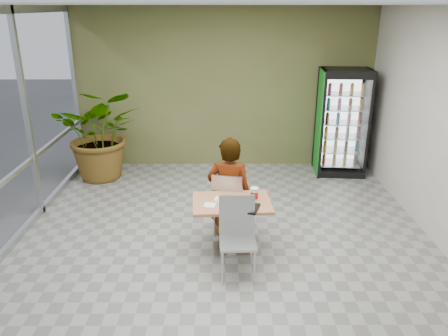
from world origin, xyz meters
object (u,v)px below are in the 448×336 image
(cafeteria_tray, at_px, (242,207))
(beverage_fridge, at_px, (342,123))
(potted_plant, at_px, (102,134))
(chair_far, at_px, (228,200))
(dining_table, at_px, (232,216))
(seated_woman, at_px, (229,197))
(chair_near, at_px, (237,230))
(soda_cup, at_px, (254,195))

(cafeteria_tray, relative_size, beverage_fridge, 0.21)
(cafeteria_tray, distance_m, potted_plant, 3.94)
(chair_far, height_order, cafeteria_tray, chair_far)
(dining_table, distance_m, potted_plant, 3.71)
(seated_woman, bearing_deg, potted_plant, -32.10)
(beverage_fridge, bearing_deg, chair_far, -126.68)
(potted_plant, bearing_deg, chair_near, -52.75)
(seated_woman, height_order, beverage_fridge, beverage_fridge)
(seated_woman, bearing_deg, chair_near, 106.15)
(dining_table, height_order, chair_near, chair_near)
(seated_woman, height_order, potted_plant, potted_plant)
(soda_cup, xyz_separation_m, potted_plant, (-2.73, 2.76, 0.05))
(cafeteria_tray, xyz_separation_m, potted_plant, (-2.55, 3.00, 0.13))
(dining_table, bearing_deg, cafeteria_tray, -59.66)
(chair_far, relative_size, soda_cup, 5.36)
(beverage_fridge, distance_m, potted_plant, 4.67)
(chair_far, bearing_deg, beverage_fridge, -119.86)
(beverage_fridge, height_order, potted_plant, beverage_fridge)
(dining_table, xyz_separation_m, cafeteria_tray, (0.12, -0.21, 0.23))
(chair_far, xyz_separation_m, potted_plant, (-2.39, 2.34, 0.32))
(dining_table, height_order, potted_plant, potted_plant)
(beverage_fridge, bearing_deg, potted_plant, -172.29)
(seated_woman, xyz_separation_m, soda_cup, (0.32, -0.47, 0.24))
(beverage_fridge, xyz_separation_m, potted_plant, (-4.66, -0.25, -0.14))
(chair_far, height_order, chair_near, chair_near)
(chair_far, xyz_separation_m, beverage_fridge, (2.28, 2.59, 0.46))
(seated_woman, height_order, soda_cup, seated_woman)
(dining_table, xyz_separation_m, chair_far, (-0.04, 0.45, 0.03))
(chair_far, relative_size, seated_woman, 0.55)
(beverage_fridge, bearing_deg, soda_cup, -118.06)
(soda_cup, xyz_separation_m, beverage_fridge, (1.93, 3.01, 0.20))
(potted_plant, bearing_deg, chair_far, -44.41)
(potted_plant, bearing_deg, soda_cup, -45.34)
(dining_table, xyz_separation_m, beverage_fridge, (2.23, 3.04, 0.50))
(soda_cup, height_order, beverage_fridge, beverage_fridge)
(soda_cup, bearing_deg, cafeteria_tray, -127.20)
(dining_table, bearing_deg, chair_far, 95.47)
(chair_near, distance_m, potted_plant, 4.12)
(cafeteria_tray, distance_m, beverage_fridge, 3.88)
(chair_near, bearing_deg, soda_cup, 62.89)
(chair_near, distance_m, soda_cup, 0.62)
(chair_far, xyz_separation_m, soda_cup, (0.34, -0.42, 0.27))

